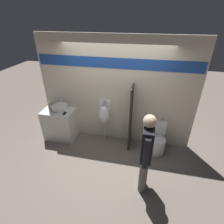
{
  "coord_description": "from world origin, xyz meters",
  "views": [
    {
      "loc": [
        0.75,
        -3.29,
        3.08
      ],
      "look_at": [
        0.0,
        0.17,
        1.05
      ],
      "focal_mm": 28.0,
      "sensor_mm": 36.0,
      "label": 1
    }
  ],
  "objects": [
    {
      "name": "toilet",
      "position": [
        1.13,
        0.27,
        0.31
      ],
      "size": [
        0.4,
        0.56,
        0.9
      ],
      "color": "white",
      "rests_on": "ground_plane"
    },
    {
      "name": "sink_basin",
      "position": [
        -1.42,
        0.34,
        0.92
      ],
      "size": [
        0.39,
        0.39,
        0.28
      ],
      "color": "white",
      "rests_on": "sink_counter"
    },
    {
      "name": "urinal_near_counter",
      "position": [
        -0.27,
        0.45,
        0.78
      ],
      "size": [
        0.31,
        0.26,
        1.2
      ],
      "color": "silver",
      "rests_on": "ground_plane"
    },
    {
      "name": "display_wall",
      "position": [
        0.0,
        0.6,
        1.36
      ],
      "size": [
        3.85,
        0.07,
        2.7
      ],
      "color": "beige",
      "rests_on": "ground_plane"
    },
    {
      "name": "divider_near_counter",
      "position": [
        0.43,
        0.34,
        0.83
      ],
      "size": [
        0.03,
        0.46,
        1.66
      ],
      "color": "#28231E",
      "rests_on": "ground_plane"
    },
    {
      "name": "cell_phone",
      "position": [
        -1.23,
        0.17,
        0.86
      ],
      "size": [
        0.07,
        0.14,
        0.01
      ],
      "color": "black",
      "rests_on": "sink_counter"
    },
    {
      "name": "ground_plane",
      "position": [
        0.0,
        0.0,
        0.0
      ],
      "size": [
        16.0,
        16.0,
        0.0
      ],
      "primitive_type": "plane",
      "color": "#70665B"
    },
    {
      "name": "person_in_vest",
      "position": [
        0.84,
        -0.88,
        0.93
      ],
      "size": [
        0.22,
        0.59,
        1.68
      ],
      "rotation": [
        0.0,
        0.0,
        1.58
      ],
      "color": "#666056",
      "rests_on": "ground_plane"
    },
    {
      "name": "sink_counter",
      "position": [
        -1.47,
        0.29,
        0.43
      ],
      "size": [
        0.81,
        0.57,
        0.85
      ],
      "color": "silver",
      "rests_on": "ground_plane"
    }
  ]
}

